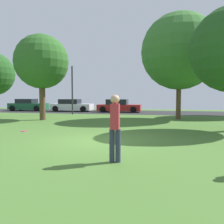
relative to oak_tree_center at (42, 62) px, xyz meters
The scene contains 10 objects.
ground_plane 10.00m from the oak_tree_center, 49.96° to the right, with size 44.00×44.00×0.00m, color #47702D.
road_strip 11.54m from the oak_tree_center, 57.08° to the left, with size 44.00×6.40×0.01m, color #28282B.
oak_tree_center is the anchor object (origin of this frame).
oak_tree_right 10.02m from the oak_tree_center, 14.21° to the left, with size 5.60×5.60×7.79m.
person_bystander 12.39m from the oak_tree_center, 53.24° to the right, with size 0.30×0.33×1.78m.
frisbee_disc 6.90m from the oak_tree_center, 71.42° to the right, with size 0.27×0.27×0.03m, color #EA2D6B.
parked_car_green 11.96m from the oak_tree_center, 126.20° to the left, with size 4.36×1.93×1.38m.
parked_car_white 9.94m from the oak_tree_center, 98.46° to the left, with size 4.57×1.95×1.37m.
parked_car_red 10.62m from the oak_tree_center, 66.37° to the left, with size 4.60×2.06×1.37m.
street_lamp_post 5.58m from the oak_tree_center, 87.01° to the left, with size 0.14×0.14×4.50m, color #2D2D33.
Camera 1 is at (2.46, -8.63, 1.76)m, focal length 37.60 mm.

